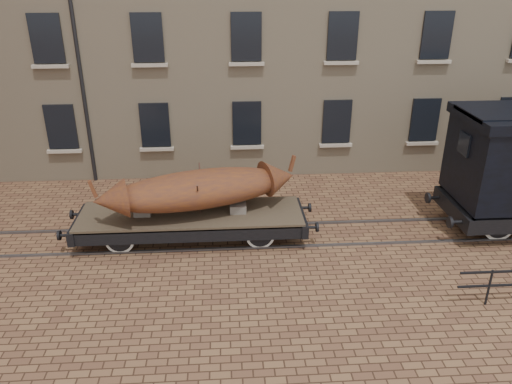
{
  "coord_description": "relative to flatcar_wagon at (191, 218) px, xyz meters",
  "views": [
    {
      "loc": [
        -3.39,
        -13.58,
        7.67
      ],
      "look_at": [
        -2.45,
        0.5,
        1.3
      ],
      "focal_mm": 35.0,
      "sensor_mm": 36.0,
      "label": 1
    }
  ],
  "objects": [
    {
      "name": "rail_track",
      "position": [
        4.46,
        0.0,
        -0.68
      ],
      "size": [
        30.0,
        1.52,
        0.06
      ],
      "color": "#59595E",
      "rests_on": "ground"
    },
    {
      "name": "iron_boat",
      "position": [
        0.29,
        -0.0,
        0.96
      ],
      "size": [
        6.1,
        3.03,
        1.49
      ],
      "color": "brown",
      "rests_on": "flatcar_wagon"
    },
    {
      "name": "ground",
      "position": [
        4.46,
        0.0,
        -0.71
      ],
      "size": [
        90.0,
        90.0,
        0.0
      ],
      "primitive_type": "plane",
      "color": "brown"
    },
    {
      "name": "flatcar_wagon",
      "position": [
        0.0,
        0.0,
        0.0
      ],
      "size": [
        7.58,
        2.05,
        1.14
      ],
      "color": "#473E2B",
      "rests_on": "ground"
    }
  ]
}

